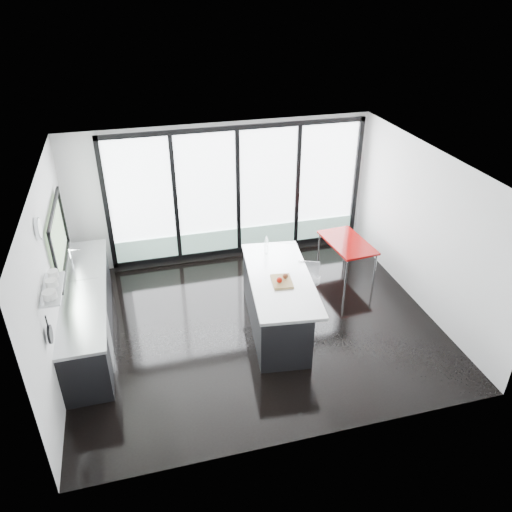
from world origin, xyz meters
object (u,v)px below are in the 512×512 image
object	(u,v)px
island	(275,301)
bar_stool_near	(307,296)
red_table	(346,256)
bar_stool_far	(286,275)

from	to	relation	value
island	bar_stool_near	size ratio (longest dim) A/B	3.25
island	red_table	bearing A→B (deg)	35.08
bar_stool_far	island	bearing A→B (deg)	-97.85
bar_stool_far	red_table	bearing A→B (deg)	37.28
island	red_table	size ratio (longest dim) A/B	1.96
bar_stool_near	bar_stool_far	distance (m)	0.77
bar_stool_near	red_table	world-z (taller)	bar_stool_near
bar_stool_near	red_table	bearing A→B (deg)	64.81
bar_stool_far	red_table	distance (m)	1.43
island	bar_stool_far	xyz separation A→B (m)	(0.49, 0.90, -0.12)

